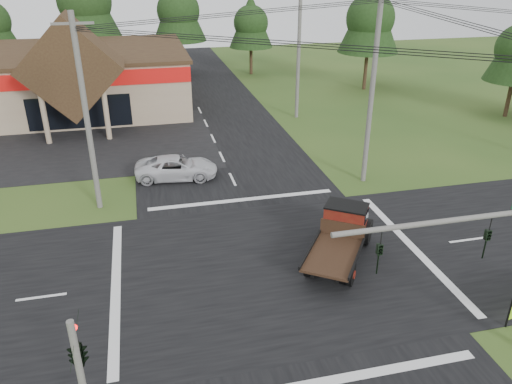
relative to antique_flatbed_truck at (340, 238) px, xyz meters
name	(u,v)px	position (x,y,z in m)	size (l,w,h in m)	color
ground	(274,266)	(-3.04, 0.18, -1.19)	(120.00, 120.00, 0.00)	#2C4B1B
road_ns	(274,266)	(-3.04, 0.18, -1.18)	(12.00, 120.00, 0.02)	black
road_ew	(274,266)	(-3.04, 0.18, -1.18)	(120.00, 12.00, 0.02)	black
parking_apron	(22,149)	(-17.04, 19.18, -1.18)	(28.00, 14.00, 0.02)	black
cvs_building	(17,80)	(-18.75, 29.75, 1.59)	(30.40, 18.20, 9.19)	tan
traffic_signal_corner	(76,343)	(-10.54, -7.14, 2.33)	(0.53, 2.48, 4.40)	#595651
utility_pole_nw	(86,115)	(-11.04, 8.18, 4.20)	(2.00, 0.30, 10.50)	#595651
utility_pole_ne	(372,88)	(4.96, 8.18, 4.70)	(2.00, 0.30, 11.50)	#595651
utility_pole_n	(299,50)	(4.96, 22.18, 4.55)	(2.00, 0.30, 11.20)	#595651
tree_row_d	(178,8)	(-3.04, 42.18, 6.19)	(6.16, 6.16, 11.11)	#332316
tree_row_e	(251,21)	(4.96, 40.18, 4.84)	(5.04, 5.04, 9.09)	#332316
tree_side_ne	(371,16)	(14.96, 30.18, 6.19)	(6.16, 6.16, 11.11)	#332316
antique_flatbed_truck	(340,238)	(0.00, 0.00, 0.00)	(2.18, 5.70, 2.38)	#5C0E0D
white_pickup	(177,167)	(-6.43, 11.28, -0.48)	(2.37, 5.13, 1.43)	silver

